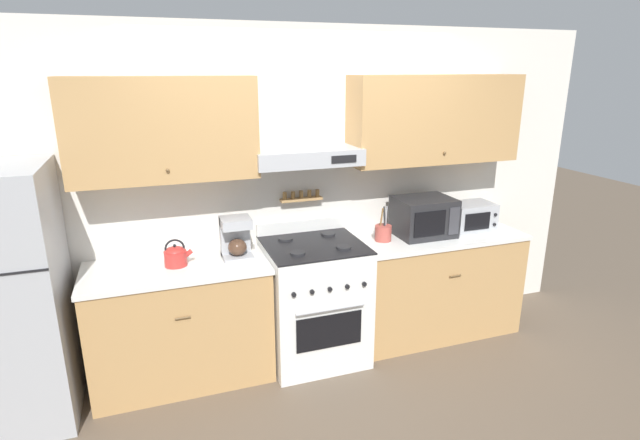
{
  "coord_description": "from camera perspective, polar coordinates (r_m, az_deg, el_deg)",
  "views": [
    {
      "loc": [
        -1.13,
        -3.09,
        2.23
      ],
      "look_at": [
        0.04,
        0.26,
        1.14
      ],
      "focal_mm": 28.0,
      "sensor_mm": 36.0,
      "label": 1
    }
  ],
  "objects": [
    {
      "name": "coffee_maker",
      "position": [
        3.69,
        -9.59,
        -1.99
      ],
      "size": [
        0.21,
        0.21,
        0.31
      ],
      "color": "#ADAFB5",
      "rests_on": "counter_left"
    },
    {
      "name": "wall_back",
      "position": [
        3.93,
        -1.62,
        6.04
      ],
      "size": [
        5.2,
        0.46,
        2.55
      ],
      "color": "silver",
      "rests_on": "ground_plane"
    },
    {
      "name": "toaster_oven",
      "position": [
        4.45,
        16.83,
        0.37
      ],
      "size": [
        0.38,
        0.28,
        0.24
      ],
      "color": "#ADAFB5",
      "rests_on": "counter_right"
    },
    {
      "name": "tea_kettle",
      "position": [
        3.65,
        -16.17,
        -3.91
      ],
      "size": [
        0.2,
        0.16,
        0.2
      ],
      "color": "red",
      "rests_on": "counter_left"
    },
    {
      "name": "ground_plane",
      "position": [
        3.98,
        0.67,
        -17.1
      ],
      "size": [
        16.0,
        16.0,
        0.0
      ],
      "primitive_type": "plane",
      "color": "brown"
    },
    {
      "name": "microwave",
      "position": [
        4.21,
        11.77,
        0.38
      ],
      "size": [
        0.46,
        0.38,
        0.32
      ],
      "color": "#232326",
      "rests_on": "counter_right"
    },
    {
      "name": "counter_left",
      "position": [
        3.85,
        -15.58,
        -11.23
      ],
      "size": [
        1.28,
        0.64,
        0.89
      ],
      "color": "tan",
      "rests_on": "ground_plane"
    },
    {
      "name": "stove_range",
      "position": [
        3.96,
        -0.69,
        -9.21
      ],
      "size": [
        0.74,
        0.72,
        1.05
      ],
      "color": "white",
      "rests_on": "ground_plane"
    },
    {
      "name": "utensil_crock",
      "position": [
        4.05,
        7.23,
        -1.41
      ],
      "size": [
        0.13,
        0.13,
        0.28
      ],
      "color": "#B24C42",
      "rests_on": "counter_right"
    },
    {
      "name": "counter_right",
      "position": [
        4.45,
        12.75,
        -7.05
      ],
      "size": [
        1.46,
        0.64,
        0.89
      ],
      "color": "tan",
      "rests_on": "ground_plane"
    }
  ]
}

